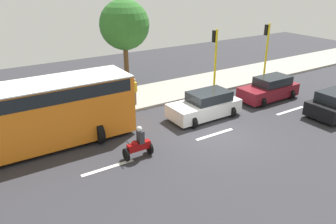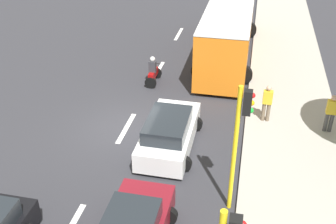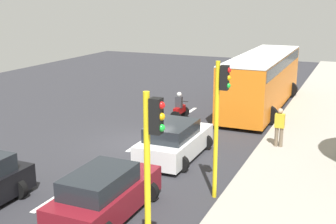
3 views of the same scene
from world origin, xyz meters
name	(u,v)px [view 3 (image 3 of 3)]	position (x,y,z in m)	size (l,w,h in m)	color
ground_plane	(140,145)	(0.00, 0.00, -0.05)	(40.00, 60.00, 0.10)	#2D2D33
sidewalk	(301,165)	(7.00, 0.00, 0.07)	(4.00, 60.00, 0.15)	#9E998E
lane_stripe_north	(56,197)	(0.00, -6.00, 0.01)	(0.20, 2.40, 0.01)	white
lane_stripe_mid	(140,143)	(0.00, 0.00, 0.01)	(0.20, 2.40, 0.01)	white
lane_stripe_south	(188,113)	(0.00, 6.00, 0.01)	(0.20, 2.40, 0.01)	white
lane_stripe_far_south	(220,92)	(0.00, 12.00, 0.01)	(0.20, 2.40, 0.01)	white
car_maroon	(105,194)	(2.17, -6.45, 0.71)	(2.13, 4.17, 1.52)	maroon
car_white	(175,141)	(2.11, -1.00, 0.71)	(2.26, 4.23, 1.52)	white
city_bus	(263,77)	(3.54, 8.92, 1.85)	(3.20, 11.00, 3.16)	orange
motorcycle	(180,108)	(0.11, 4.43, 0.64)	(0.60, 1.30, 1.53)	black
pedestrian_by_tree	(279,126)	(5.83, 1.68, 1.06)	(0.40, 0.24, 1.69)	#72604C
traffic_light_corner	(151,164)	(4.85, -8.77, 2.93)	(0.49, 0.24, 4.50)	yellow
traffic_light_midblock	(220,111)	(4.85, -3.87, 2.93)	(0.49, 0.24, 4.50)	yellow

